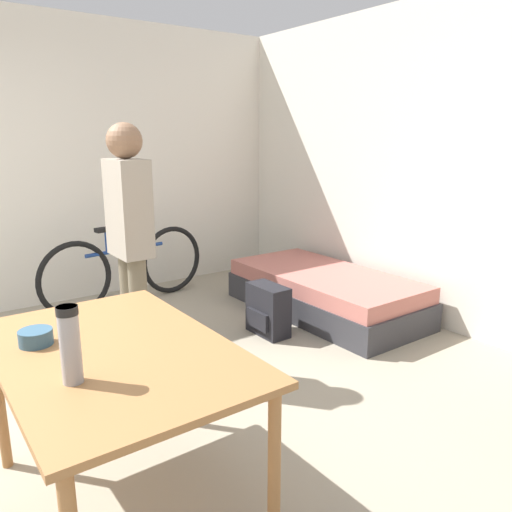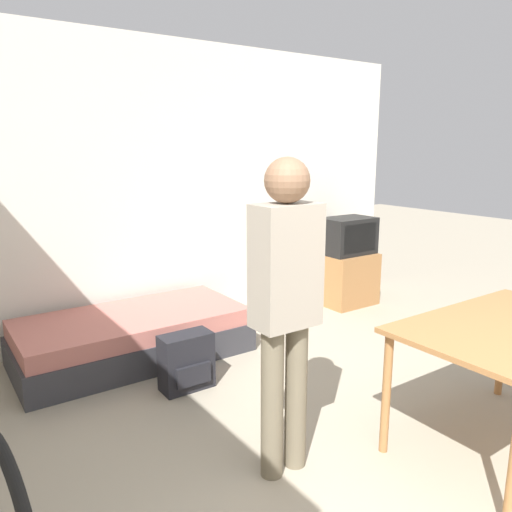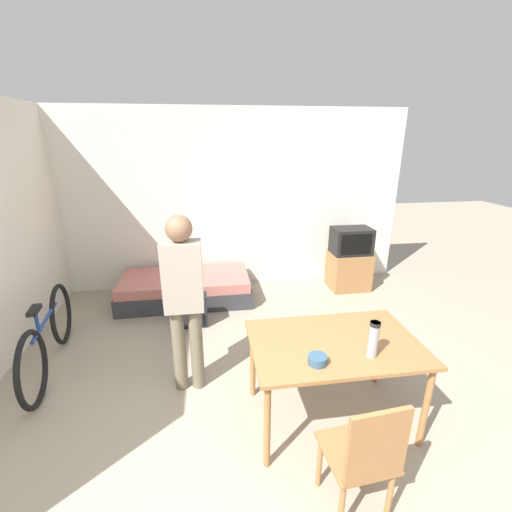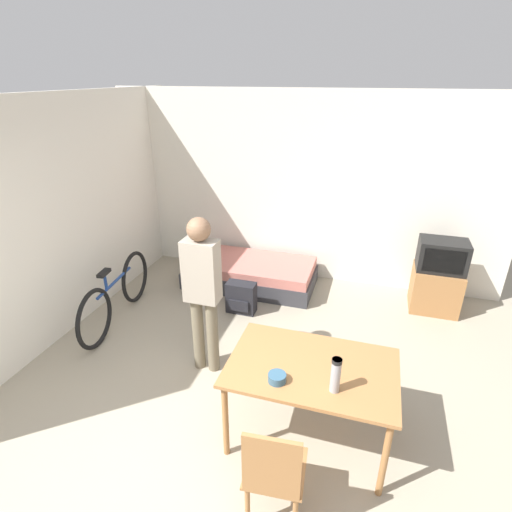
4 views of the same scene
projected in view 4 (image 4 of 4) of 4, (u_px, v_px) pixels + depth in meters
ground_plane at (191, 499)px, 2.95m from camera, size 20.00×20.00×0.00m
wall_back at (301, 189)px, 5.73m from camera, size 5.70×0.06×2.70m
wall_left at (69, 215)px, 4.68m from camera, size 0.06×4.82×2.70m
daybed at (250, 273)px, 5.88m from camera, size 1.87×0.91×0.38m
tv at (438, 278)px, 5.16m from camera, size 0.59×0.50×0.98m
dining_table at (312, 374)px, 3.19m from camera, size 1.33×0.86×0.76m
wooden_chair at (274, 472)px, 2.58m from camera, size 0.43×0.43×0.92m
bicycle at (117, 295)px, 4.95m from camera, size 0.27×1.72×0.78m
person_standing at (202, 286)px, 3.87m from camera, size 0.34×0.23×1.69m
thermos_flask at (336, 374)px, 2.85m from camera, size 0.08×0.08×0.28m
mate_bowl at (277, 378)px, 2.99m from camera, size 0.14×0.14×0.06m
backpack at (241, 298)px, 5.19m from camera, size 0.38×0.22×0.42m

